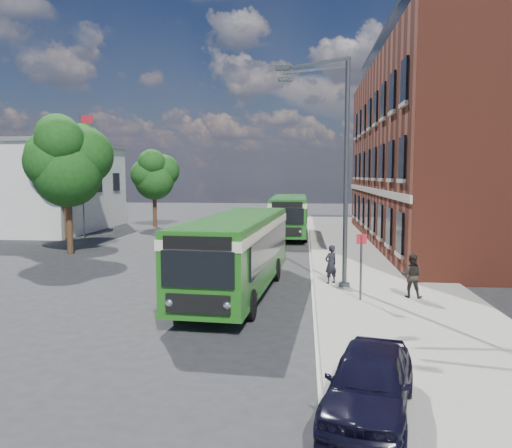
# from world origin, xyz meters

# --- Properties ---
(ground) EXTENTS (120.00, 120.00, 0.00)m
(ground) POSITION_xyz_m (0.00, 0.00, 0.00)
(ground) COLOR #272629
(ground) RESTS_ON ground
(pavement) EXTENTS (6.00, 48.00, 0.15)m
(pavement) POSITION_xyz_m (7.00, 8.00, 0.07)
(pavement) COLOR gray
(pavement) RESTS_ON ground
(kerb_line) EXTENTS (0.12, 48.00, 0.01)m
(kerb_line) POSITION_xyz_m (3.95, 8.00, 0.01)
(kerb_line) COLOR beige
(kerb_line) RESTS_ON ground
(brick_office) EXTENTS (12.10, 26.00, 14.20)m
(brick_office) POSITION_xyz_m (14.00, 12.00, 6.97)
(brick_office) COLOR maroon
(brick_office) RESTS_ON ground
(white_building) EXTENTS (9.40, 13.40, 7.30)m
(white_building) POSITION_xyz_m (-18.00, 18.00, 3.66)
(white_building) COLOR silver
(white_building) RESTS_ON ground
(flagpole) EXTENTS (0.95, 0.10, 9.00)m
(flagpole) POSITION_xyz_m (-12.45, 13.00, 4.94)
(flagpole) COLOR #3E4144
(flagpole) RESTS_ON ground
(street_lamp) EXTENTS (2.96, 2.38, 9.00)m
(street_lamp) POSITION_xyz_m (4.84, -2.00, 4.79)
(street_lamp) COLOR #3E4144
(street_lamp) RESTS_ON ground
(bus_stop_sign) EXTENTS (0.35, 0.08, 2.52)m
(bus_stop_sign) POSITION_xyz_m (5.60, -4.20, 1.51)
(bus_stop_sign) COLOR #3E4144
(bus_stop_sign) RESTS_ON ground
(bus_front) EXTENTS (3.39, 10.98, 3.02)m
(bus_front) POSITION_xyz_m (1.00, -2.98, 1.83)
(bus_front) COLOR #1F6118
(bus_front) RESTS_ON ground
(bus_rear) EXTENTS (2.71, 10.24, 3.02)m
(bus_rear) POSITION_xyz_m (2.43, 15.30, 1.83)
(bus_rear) COLOR #1E621E
(bus_rear) RESTS_ON ground
(parked_car) EXTENTS (2.36, 3.99, 1.27)m
(parked_car) POSITION_xyz_m (4.80, -12.91, 0.79)
(parked_car) COLOR black
(parked_car) RESTS_ON pavement
(pedestrian_a) EXTENTS (0.70, 0.66, 1.60)m
(pedestrian_a) POSITION_xyz_m (4.69, -1.50, 0.95)
(pedestrian_a) COLOR black
(pedestrian_a) RESTS_ON pavement
(pedestrian_b) EXTENTS (0.93, 0.81, 1.62)m
(pedestrian_b) POSITION_xyz_m (7.49, -3.61, 0.96)
(pedestrian_b) COLOR black
(pedestrian_b) RESTS_ON pavement
(tree_left) EXTENTS (4.67, 4.44, 7.88)m
(tree_left) POSITION_xyz_m (-10.06, 5.83, 5.35)
(tree_left) COLOR #3D2716
(tree_left) RESTS_ON ground
(tree_mid) EXTENTS (5.20, 4.95, 8.79)m
(tree_mid) POSITION_xyz_m (-13.16, 11.83, 5.96)
(tree_mid) COLOR #3D2716
(tree_mid) RESTS_ON ground
(tree_right) EXTENTS (4.08, 3.88, 6.89)m
(tree_right) POSITION_xyz_m (-9.75, 21.57, 4.67)
(tree_right) COLOR #3D2716
(tree_right) RESTS_ON ground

